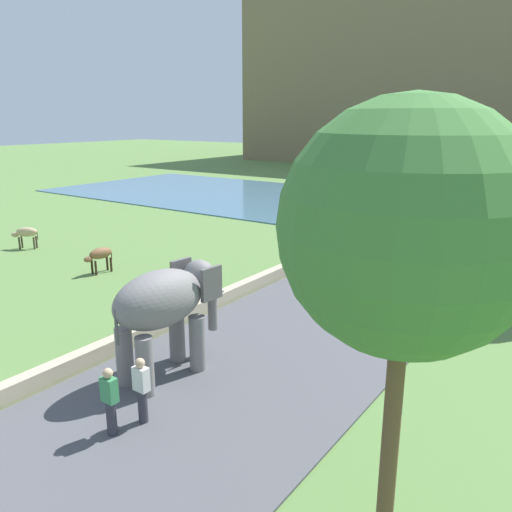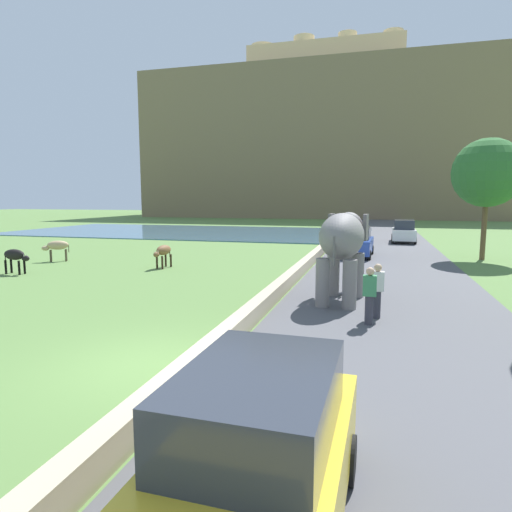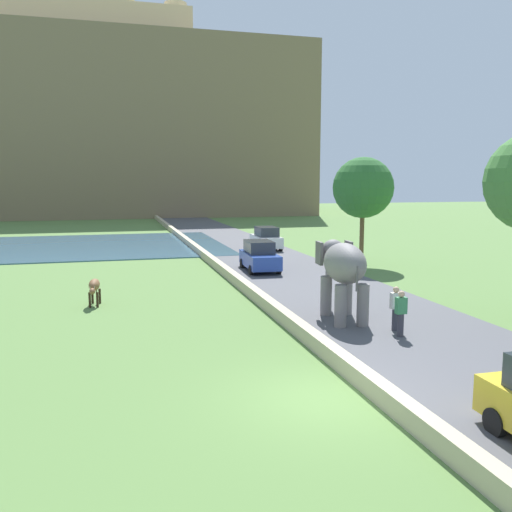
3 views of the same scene
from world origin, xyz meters
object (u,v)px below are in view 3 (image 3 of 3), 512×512
(person_trailing, at_px, (395,308))
(car_blue, at_px, (260,256))
(cow_brown, at_px, (94,286))
(elephant, at_px, (343,268))
(car_white, at_px, (266,238))
(person_beside_elephant, at_px, (401,313))

(person_trailing, height_order, car_blue, car_blue)
(car_blue, xyz_separation_m, cow_brown, (-9.13, -6.71, -0.06))
(elephant, relative_size, car_blue, 0.87)
(person_trailing, relative_size, cow_brown, 1.15)
(elephant, distance_m, car_blue, 11.72)
(car_white, bearing_deg, person_beside_elephant, -95.25)
(person_beside_elephant, relative_size, cow_brown, 1.15)
(car_blue, bearing_deg, person_trailing, -85.16)
(elephant, relative_size, cow_brown, 2.50)
(person_beside_elephant, bearing_deg, cow_brown, 142.76)
(person_beside_elephant, bearing_deg, elephant, 109.04)
(person_trailing, bearing_deg, person_beside_elephant, -105.95)
(person_beside_elephant, xyz_separation_m, car_blue, (-0.95, 14.38, 0.03))
(elephant, bearing_deg, person_beside_elephant, -70.96)
(person_beside_elephant, distance_m, cow_brown, 12.66)
(car_blue, distance_m, cow_brown, 11.33)
(car_blue, height_order, cow_brown, car_blue)
(person_trailing, bearing_deg, car_blue, 94.84)
(elephant, xyz_separation_m, person_beside_elephant, (0.93, -2.71, -1.16))
(elephant, xyz_separation_m, cow_brown, (-9.15, 4.96, -1.20))
(car_blue, bearing_deg, cow_brown, -143.68)
(person_beside_elephant, distance_m, person_trailing, 0.74)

